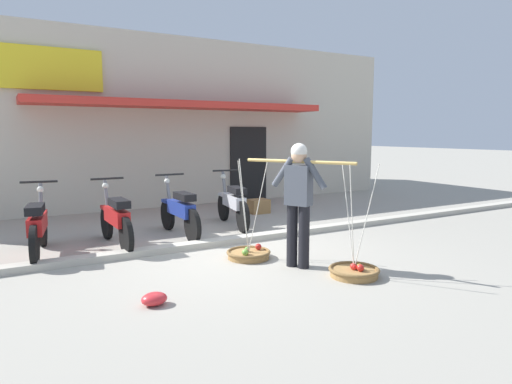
% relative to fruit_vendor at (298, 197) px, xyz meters
% --- Properties ---
extents(ground_plane, '(90.00, 90.00, 0.00)m').
position_rel_fruit_vendor_xyz_m(ground_plane, '(-0.35, 0.95, -0.98)').
color(ground_plane, '#9E998C').
extents(sidewalk_curb, '(20.00, 0.24, 0.10)m').
position_rel_fruit_vendor_xyz_m(sidewalk_curb, '(-0.35, 1.65, -0.93)').
color(sidewalk_curb, '#BAB4A5').
rests_on(sidewalk_curb, ground).
extents(fruit_vendor, '(0.80, 1.44, 1.70)m').
position_rel_fruit_vendor_xyz_m(fruit_vendor, '(0.00, 0.00, 0.00)').
color(fruit_vendor, black).
rests_on(fruit_vendor, ground).
extents(fruit_basket_left_side, '(0.65, 0.65, 1.45)m').
position_rel_fruit_vendor_xyz_m(fruit_basket_left_side, '(-0.38, 0.71, -0.90)').
color(fruit_basket_left_side, '#9E7542').
rests_on(fruit_basket_left_side, ground).
extents(fruit_basket_right_side, '(0.65, 0.65, 1.45)m').
position_rel_fruit_vendor_xyz_m(fruit_basket_right_side, '(0.38, -0.71, -0.90)').
color(fruit_basket_right_side, '#9E7542').
rests_on(fruit_basket_right_side, ground).
extents(motorcycle_nearest_shop, '(0.54, 1.81, 1.09)m').
position_rel_fruit_vendor_xyz_m(motorcycle_nearest_shop, '(-3.03, 2.38, -0.52)').
color(motorcycle_nearest_shop, black).
rests_on(motorcycle_nearest_shop, ground).
extents(motorcycle_second_in_row, '(0.54, 1.82, 1.09)m').
position_rel_fruit_vendor_xyz_m(motorcycle_second_in_row, '(-1.90, 2.37, -0.52)').
color(motorcycle_second_in_row, black).
rests_on(motorcycle_second_in_row, ground).
extents(motorcycle_third_in_row, '(0.54, 1.82, 1.09)m').
position_rel_fruit_vendor_xyz_m(motorcycle_third_in_row, '(-0.75, 2.57, -0.52)').
color(motorcycle_third_in_row, black).
rests_on(motorcycle_third_in_row, ground).
extents(motorcycle_end_of_row, '(0.54, 1.81, 1.09)m').
position_rel_fruit_vendor_xyz_m(motorcycle_end_of_row, '(0.47, 2.88, -0.52)').
color(motorcycle_end_of_row, black).
rests_on(motorcycle_end_of_row, ground).
extents(storefront_building, '(13.00, 6.00, 4.20)m').
position_rel_fruit_vendor_xyz_m(storefront_building, '(0.49, 8.35, 1.12)').
color(storefront_building, beige).
rests_on(storefront_building, ground).
extents(plastic_litter_bag, '(0.28, 0.22, 0.14)m').
position_rel_fruit_vendor_xyz_m(plastic_litter_bag, '(-2.14, -0.39, -0.91)').
color(plastic_litter_bag, red).
rests_on(plastic_litter_bag, ground).
extents(wooden_crate, '(0.44, 0.36, 0.32)m').
position_rel_fruit_vendor_xyz_m(wooden_crate, '(1.65, 3.92, -0.82)').
color(wooden_crate, olive).
rests_on(wooden_crate, ground).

